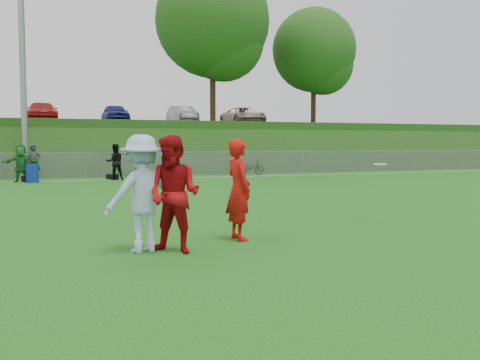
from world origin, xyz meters
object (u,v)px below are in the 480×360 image
frisbee (380,164)px  recycling_bin (32,173)px  player_red_left (239,190)px  bicycle (251,168)px  player_red_center (174,194)px  player_blue (142,194)px

frisbee → recycling_bin: frisbee is taller
player_red_left → bicycle: bearing=-26.5°
player_red_left → player_red_center: bearing=113.8°
player_red_left → frisbee: (3.66, 0.85, 0.37)m
player_red_center → recycling_bin: bearing=139.1°
player_blue → recycling_bin: 16.64m
frisbee → recycling_bin: size_ratio=0.37×
player_red_center → player_red_left: bearing=69.2°
recycling_bin → bicycle: 11.14m
recycling_bin → player_red_center: bearing=-82.7°
player_red_left → frisbee: player_red_left is taller
player_red_center → player_blue: size_ratio=1.00×
player_red_left → frisbee: 3.77m
frisbee → bicycle: frisbee is taller
player_red_left → recycling_bin: player_red_left is taller
player_blue → bicycle: player_blue is taller
player_red_left → recycling_bin: bearing=8.8°
player_red_left → player_red_center: 1.55m
frisbee → player_blue: bearing=-166.7°
player_red_center → frisbee: (5.03, 1.56, 0.34)m
player_red_center → bicycle: player_red_center is taller
bicycle → player_red_left: bearing=154.6°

